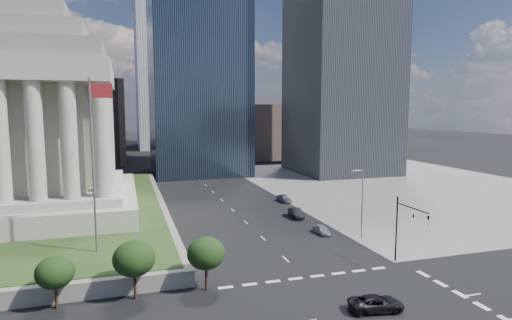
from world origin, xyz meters
name	(u,v)px	position (x,y,z in m)	size (l,w,h in m)	color
ground	(190,171)	(0.00, 100.00, 0.00)	(500.00, 500.00, 0.00)	black
sidewalk_ne	(403,185)	(46.00, 60.00, 0.01)	(68.00, 90.00, 0.03)	slate
war_memorial	(19,90)	(-34.00, 48.00, 21.40)	(34.00, 34.00, 39.00)	#A09786
flagpole	(94,156)	(-21.83, 24.00, 13.11)	(2.52, 0.24, 20.00)	slate
midrise_glass	(197,68)	(2.00, 95.00, 30.00)	(26.00, 26.00, 60.00)	black
building_filler_ne	(261,131)	(32.00, 130.00, 10.00)	(20.00, 30.00, 20.00)	brown
building_filler_nw	(89,122)	(-30.00, 130.00, 14.00)	(24.00, 30.00, 28.00)	brown
traffic_signal_ne	(406,223)	(12.50, 13.70, 5.25)	(0.30, 5.74, 8.00)	black
street_lamp_north	(361,199)	(13.33, 25.00, 5.66)	(2.13, 0.22, 10.00)	slate
pickup_truck	(376,303)	(3.03, 4.92, 0.70)	(5.06, 2.33, 1.41)	black
parked_sedan_near	(322,230)	(9.00, 28.55, 0.64)	(1.52, 3.77, 1.28)	#9FA3A8
parked_sedan_mid	(296,213)	(9.00, 38.52, 0.77)	(1.63, 4.67, 1.54)	black
parked_sedan_far	(284,198)	(11.50, 50.71, 0.74)	(4.33, 1.74, 1.47)	#5C5F64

